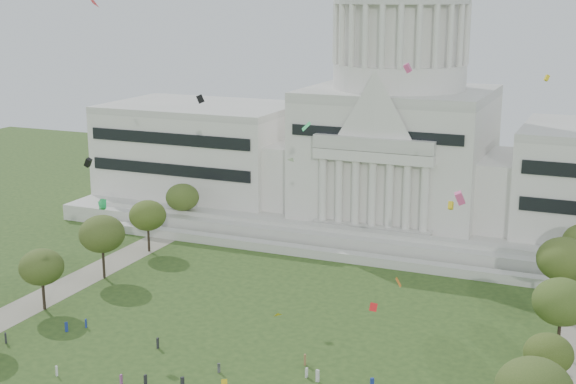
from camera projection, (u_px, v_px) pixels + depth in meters
capitol at (397, 138)px, 196.93m from camera, size 160.00×64.50×91.30m
path_left at (13, 313)px, 145.69m from camera, size 8.00×160.00×0.04m
row_tree_l_3 at (42, 267)px, 145.76m from camera, size 8.12×8.12×11.55m
row_tree_r_3 at (548, 354)px, 112.96m from camera, size 7.01×7.01×9.98m
row_tree_l_4 at (102, 234)px, 162.03m from camera, size 9.29×9.29×13.21m
row_tree_r_4 at (562, 302)px, 126.20m from camera, size 9.19×9.19×13.06m
row_tree_l_5 at (148, 215)px, 179.31m from camera, size 8.33×8.33×11.85m
row_tree_r_5 at (564, 260)px, 144.56m from camera, size 9.82×9.82×13.96m
row_tree_l_6 at (182, 197)px, 196.18m from camera, size 8.19×8.19×11.64m
kite_swarm at (169, 246)px, 99.81m from camera, size 94.66×101.60×58.58m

